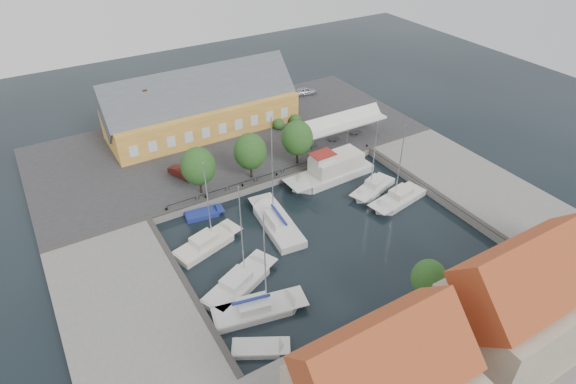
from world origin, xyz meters
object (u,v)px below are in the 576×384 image
(car_silver, at_px, (305,91))
(warehouse, at_px, (197,108))
(east_boat_a, at_px, (373,189))
(tent_canopy, at_px, (341,123))
(west_boat_b, at_px, (207,245))
(west_boat_c, at_px, (239,284))
(launch_sw, at_px, (260,349))
(launch_nw, at_px, (204,215))
(east_boat_b, at_px, (398,200))
(car_red, at_px, (181,172))
(west_boat_d, at_px, (257,311))
(center_sailboat, at_px, (277,224))
(trawler, at_px, (332,171))

(car_silver, bearing_deg, warehouse, 109.02)
(warehouse, relative_size, east_boat_a, 2.71)
(tent_canopy, height_order, west_boat_b, west_boat_b)
(warehouse, relative_size, west_boat_c, 2.35)
(tent_canopy, relative_size, west_boat_b, 1.26)
(launch_sw, distance_m, launch_nw, 20.78)
(warehouse, relative_size, east_boat_b, 2.49)
(car_red, distance_m, west_boat_c, 20.87)
(east_boat_b, relative_size, west_boat_d, 0.95)
(east_boat_b, distance_m, west_boat_b, 24.32)
(tent_canopy, xyz_separation_m, west_boat_c, (-25.57, -18.40, -3.42))
(car_red, distance_m, launch_nw, 8.21)
(center_sailboat, xyz_separation_m, east_boat_a, (14.32, 0.08, -0.10))
(car_red, bearing_deg, warehouse, 34.12)
(tent_canopy, relative_size, west_boat_c, 1.15)
(launch_sw, bearing_deg, car_red, 82.70)
(car_silver, bearing_deg, west_boat_b, 143.88)
(tent_canopy, bearing_deg, launch_nw, -166.68)
(launch_sw, bearing_deg, car_silver, 53.33)
(tent_canopy, xyz_separation_m, trawler, (-6.05, -6.65, -2.67))
(tent_canopy, height_order, west_boat_c, west_boat_c)
(car_silver, distance_m, east_boat_a, 29.65)
(center_sailboat, height_order, launch_nw, center_sailboat)
(warehouse, bearing_deg, east_boat_a, -62.71)
(west_boat_b, relative_size, west_boat_d, 0.92)
(warehouse, xyz_separation_m, west_boat_c, (-8.98, -32.26, -4.17))
(warehouse, xyz_separation_m, launch_nw, (-7.52, -19.57, -4.34))
(west_boat_c, distance_m, west_boat_d, 3.99)
(east_boat_a, bearing_deg, trawler, 117.57)
(tent_canopy, xyz_separation_m, west_boat_d, (-25.62, -22.39, -3.41))
(car_red, distance_m, trawler, 19.87)
(west_boat_b, xyz_separation_m, launch_nw, (1.90, 5.45, -0.17))
(center_sailboat, bearing_deg, launch_sw, -124.70)
(car_red, relative_size, west_boat_c, 0.32)
(launch_nw, bearing_deg, car_silver, 37.98)
(west_boat_b, bearing_deg, east_boat_b, -10.15)
(west_boat_b, height_order, launch_sw, west_boat_b)
(launch_sw, xyz_separation_m, launch_nw, (3.30, 20.51, -0.00))
(west_boat_b, bearing_deg, west_boat_d, -88.00)
(center_sailboat, xyz_separation_m, trawler, (11.55, 5.39, 0.65))
(east_boat_b, bearing_deg, warehouse, 116.37)
(warehouse, distance_m, trawler, 23.31)
(warehouse, height_order, west_boat_b, warehouse)
(east_boat_a, height_order, west_boat_c, west_boat_c)
(trawler, xyz_separation_m, launch_sw, (-21.36, -19.57, -0.93))
(launch_sw, bearing_deg, west_boat_b, 84.68)
(east_boat_b, height_order, west_boat_d, west_boat_d)
(warehouse, bearing_deg, launch_nw, -111.02)
(east_boat_a, bearing_deg, east_boat_b, -70.85)
(east_boat_a, distance_m, launch_nw, 21.75)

